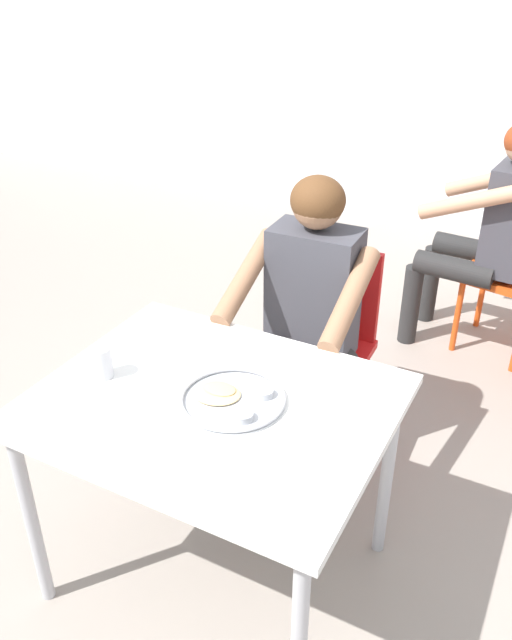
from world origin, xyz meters
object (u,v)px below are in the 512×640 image
(drinking_cup, at_px, (101,361))
(diner_foreground, at_px, (305,308))
(thali_tray, at_px, (232,399))
(patron_background, at_px, (492,220))
(table_foreground, at_px, (213,420))
(chair_foreground, at_px, (323,334))

(drinking_cup, height_order, diner_foreground, diner_foreground)
(thali_tray, distance_m, drinking_cup, 0.43)
(diner_foreground, distance_m, patron_background, 1.35)
(table_foreground, xyz_separation_m, drinking_cup, (-0.37, -0.06, 0.14))
(thali_tray, xyz_separation_m, chair_foreground, (-0.08, 0.91, -0.28))
(chair_foreground, bearing_deg, patron_background, 65.91)
(drinking_cup, distance_m, patron_background, 2.19)
(patron_background, bearing_deg, chair_foreground, -114.09)
(thali_tray, height_order, diner_foreground, diner_foreground)
(patron_background, bearing_deg, thali_tray, -101.26)
(chair_foreground, height_order, diner_foreground, diner_foreground)
(thali_tray, distance_m, chair_foreground, 0.95)
(table_foreground, relative_size, patron_background, 0.85)
(drinking_cup, height_order, chair_foreground, drinking_cup)
(chair_foreground, bearing_deg, thali_tray, -85.05)
(chair_foreground, xyz_separation_m, patron_background, (0.47, 1.05, 0.25))
(chair_foreground, relative_size, diner_foreground, 0.70)
(drinking_cup, distance_m, chair_foreground, 1.09)
(drinking_cup, bearing_deg, diner_foreground, 64.99)
(drinking_cup, bearing_deg, patron_background, 68.09)
(chair_foreground, bearing_deg, diner_foreground, -88.42)
(table_foreground, xyz_separation_m, thali_tray, (0.06, 0.02, 0.09))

